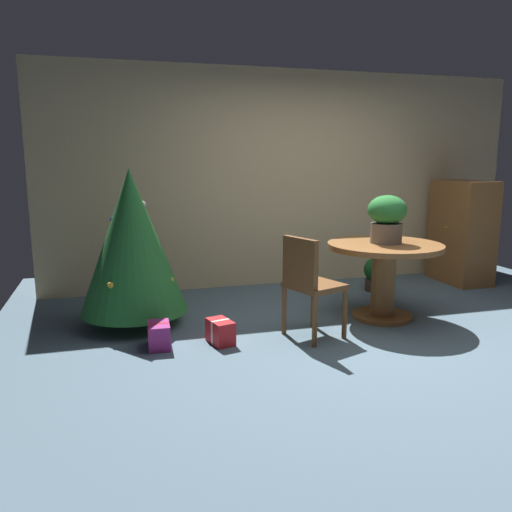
{
  "coord_description": "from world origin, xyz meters",
  "views": [
    {
      "loc": [
        -2.15,
        -3.82,
        1.55
      ],
      "look_at": [
        -0.98,
        0.27,
        0.74
      ],
      "focal_mm": 35.89,
      "sensor_mm": 36.0,
      "label": 1
    }
  ],
  "objects": [
    {
      "name": "ground_plane",
      "position": [
        0.0,
        0.0,
        0.0
      ],
      "size": [
        6.6,
        6.6,
        0.0
      ],
      "primitive_type": "plane",
      "color": "slate"
    },
    {
      "name": "back_wall_panel",
      "position": [
        0.0,
        2.2,
        1.3
      ],
      "size": [
        6.0,
        0.1,
        2.6
      ],
      "primitive_type": "cube",
      "color": "beige",
      "rests_on": "ground_plane"
    },
    {
      "name": "round_dining_table",
      "position": [
        0.38,
        0.51,
        0.52
      ],
      "size": [
        1.1,
        1.1,
        0.74
      ],
      "color": "brown",
      "rests_on": "ground_plane"
    },
    {
      "name": "flower_vase",
      "position": [
        0.4,
        0.53,
        1.0
      ],
      "size": [
        0.37,
        0.37,
        0.46
      ],
      "color": "#665B51",
      "rests_on": "round_dining_table"
    },
    {
      "name": "wooden_chair_left_near",
      "position": [
        -0.54,
        0.18,
        0.51
      ],
      "size": [
        0.52,
        0.56,
        0.9
      ],
      "color": "brown",
      "rests_on": "ground_plane"
    },
    {
      "name": "holiday_tree",
      "position": [
        -1.98,
        0.97,
        0.8
      ],
      "size": [
        0.99,
        0.99,
        1.47
      ],
      "color": "brown",
      "rests_on": "ground_plane"
    },
    {
      "name": "gift_box_red",
      "position": [
        -1.3,
        0.25,
        0.1
      ],
      "size": [
        0.22,
        0.3,
        0.21
      ],
      "color": "red",
      "rests_on": "ground_plane"
    },
    {
      "name": "gift_box_purple",
      "position": [
        -1.82,
        0.29,
        0.1
      ],
      "size": [
        0.19,
        0.28,
        0.21
      ],
      "color": "#9E287A",
      "rests_on": "ground_plane"
    },
    {
      "name": "wooden_cabinet",
      "position": [
        2.1,
        1.61,
        0.64
      ],
      "size": [
        0.49,
        0.78,
        1.28
      ],
      "color": "brown",
      "rests_on": "ground_plane"
    },
    {
      "name": "potted_plant",
      "position": [
        0.84,
        1.48,
        0.21
      ],
      "size": [
        0.29,
        0.29,
        0.4
      ],
      "color": "#4C382D",
      "rests_on": "ground_plane"
    }
  ]
}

